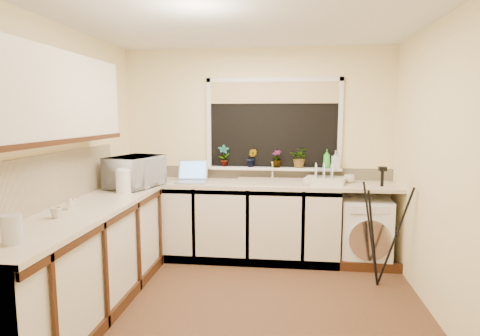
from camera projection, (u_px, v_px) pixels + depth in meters
name	position (u px, v px, depth m)	size (l,w,h in m)	color
floor	(243.00, 305.00, 3.56)	(3.20, 3.20, 0.00)	brown
ceiling	(243.00, 17.00, 3.24)	(3.20, 3.20, 0.00)	white
wall_back	(257.00, 152.00, 4.88)	(3.20, 3.20, 0.00)	#FFE9AA
wall_front	(208.00, 209.00, 1.93)	(3.20, 3.20, 0.00)	#FFE9AA
wall_left	(64.00, 165.00, 3.59)	(3.00, 3.00, 0.00)	#FFE9AA
wall_right	(442.00, 171.00, 3.22)	(3.00, 3.00, 0.00)	#FFE9AA
base_cabinet_back	(227.00, 221.00, 4.73)	(2.55, 0.60, 0.86)	silver
base_cabinet_left	(84.00, 265.00, 3.36)	(0.54, 2.40, 0.86)	silver
worktop_back	(254.00, 184.00, 4.63)	(3.20, 0.60, 0.04)	beige
worktop_left	(81.00, 212.00, 3.30)	(0.60, 2.40, 0.04)	beige
upper_cabinet	(47.00, 97.00, 3.05)	(0.28, 1.90, 0.70)	silver
splashback_left	(46.00, 182.00, 3.31)	(0.02, 2.40, 0.45)	beige
splashback_back	(256.00, 173.00, 4.90)	(3.20, 0.02, 0.14)	beige
window_glass	(273.00, 125.00, 4.80)	(1.50, 0.02, 1.00)	black
window_blind	(274.00, 93.00, 4.72)	(1.50, 0.02, 0.25)	tan
windowsill	(273.00, 168.00, 4.81)	(1.60, 0.14, 0.03)	white
sink	(272.00, 182.00, 4.60)	(0.82, 0.46, 0.03)	tan
faucet	(273.00, 170.00, 4.77)	(0.03, 0.03, 0.24)	silver
washing_machine	(365.00, 231.00, 4.53)	(0.53, 0.51, 0.75)	white
laptop	(192.00, 176.00, 4.65)	(0.36, 0.37, 0.24)	gray
kettle	(125.00, 181.00, 4.02)	(0.17, 0.17, 0.22)	white
dish_rack	(325.00, 180.00, 4.58)	(0.44, 0.33, 0.07)	beige
tripod	(380.00, 227.00, 3.92)	(0.58, 0.58, 1.18)	black
glass_jug	(12.00, 229.00, 2.42)	(0.12, 0.12, 0.18)	silver
steel_jar	(71.00, 203.00, 3.32)	(0.07, 0.07, 0.10)	white
microwave	(135.00, 172.00, 4.30)	(0.60, 0.41, 0.33)	silver
plant_a	(224.00, 156.00, 4.86)	(0.14, 0.09, 0.26)	#999999
plant_b	(252.00, 158.00, 4.79)	(0.12, 0.10, 0.22)	#999999
plant_c	(276.00, 159.00, 4.76)	(0.12, 0.12, 0.21)	#999999
plant_d	(300.00, 158.00, 4.74)	(0.21, 0.18, 0.24)	#999999
soap_bottle_green	(327.00, 159.00, 4.69)	(0.09, 0.09, 0.22)	green
soap_bottle_clear	(336.00, 159.00, 4.70)	(0.09, 0.10, 0.21)	#999999
cup_back	(349.00, 179.00, 4.59)	(0.12, 0.12, 0.10)	beige
cup_left	(56.00, 213.00, 3.03)	(0.09, 0.09, 0.08)	beige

